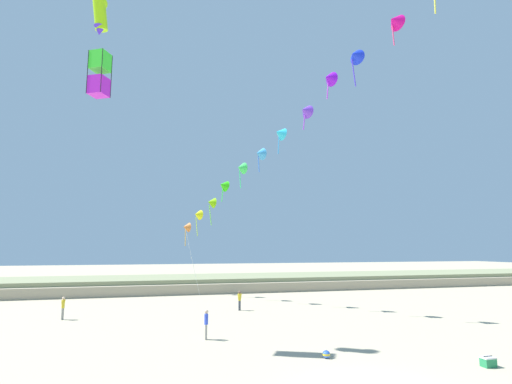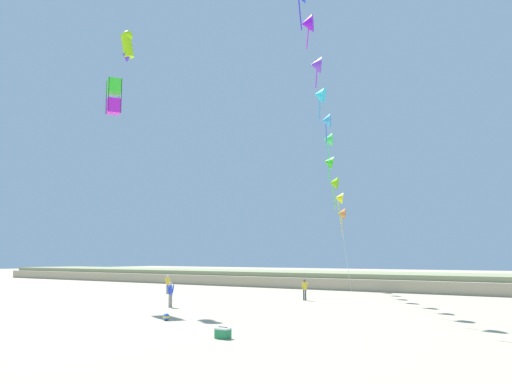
{
  "view_description": "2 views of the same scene",
  "coord_description": "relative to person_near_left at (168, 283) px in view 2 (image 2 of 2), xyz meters",
  "views": [
    {
      "loc": [
        -7.98,
        -13.47,
        5.11
      ],
      "look_at": [
        -0.71,
        13.52,
        9.05
      ],
      "focal_mm": 28.0,
      "sensor_mm": 36.0,
      "label": 1
    },
    {
      "loc": [
        20.34,
        -15.74,
        3.24
      ],
      "look_at": [
        -0.02,
        12.91,
        7.45
      ],
      "focal_mm": 38.0,
      "sensor_mm": 36.0,
      "label": 2
    }
  ],
  "objects": [
    {
      "name": "ground_plane",
      "position": [
        13.76,
        -18.89,
        -0.93
      ],
      "size": [
        240.0,
        240.0,
        0.0
      ],
      "primitive_type": "plane",
      "color": "tan"
    },
    {
      "name": "dune_ridge",
      "position": [
        13.76,
        19.17,
        -0.15
      ],
      "size": [
        120.0,
        12.52,
        1.58
      ],
      "color": "tan",
      "rests_on": "ground"
    },
    {
      "name": "person_near_left",
      "position": [
        0.0,
        0.0,
        0.0
      ],
      "size": [
        0.22,
        0.56,
        1.61
      ],
      "color": "gray",
      "rests_on": "ground"
    },
    {
      "name": "person_near_right",
      "position": [
        9.13,
        -9.0,
        0.02
      ],
      "size": [
        0.22,
        0.58,
        1.64
      ],
      "color": "gray",
      "rests_on": "ground"
    },
    {
      "name": "person_mid_center",
      "position": [
        13.31,
        0.9,
        -0.03
      ],
      "size": [
        0.46,
        0.42,
        1.56
      ],
      "color": "#474C56",
      "rests_on": "ground"
    },
    {
      "name": "kite_banner_string",
      "position": [
        16.18,
        -1.49,
        13.85
      ],
      "size": [
        13.98,
        32.25,
        22.97
      ],
      "color": "orange"
    },
    {
      "name": "large_kite_low_lead",
      "position": [
        2.7,
        -8.79,
        14.2
      ],
      "size": [
        1.3,
        1.3,
        2.61
      ],
      "color": "#BE1ECF"
    },
    {
      "name": "large_kite_mid_trail",
      "position": [
        2.36,
        -7.34,
        18.75
      ],
      "size": [
        1.29,
        1.28,
        2.54
      ],
      "color": "#A4E913"
    },
    {
      "name": "beach_cooler",
      "position": [
        20.26,
        -17.42,
        -0.72
      ],
      "size": [
        0.58,
        0.41,
        0.46
      ],
      "color": "#23844C",
      "rests_on": "ground"
    },
    {
      "name": "beach_ball",
      "position": [
        14.05,
        -14.32,
        -0.75
      ],
      "size": [
        0.36,
        0.36,
        0.36
      ],
      "color": "blue",
      "rests_on": "ground"
    }
  ]
}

